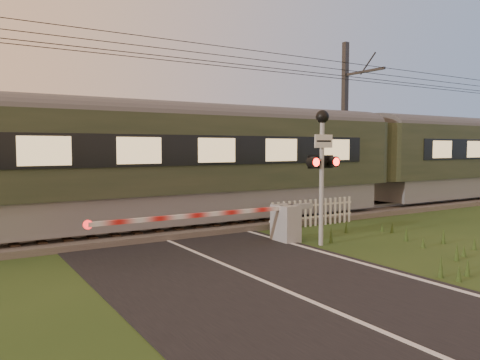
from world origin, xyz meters
TOP-DOWN VIEW (x-y plane):
  - ground at (0.00, 0.00)m, footprint 160.00×160.00m
  - road at (0.02, -0.23)m, footprint 6.00×140.00m
  - track_bed at (0.00, 6.50)m, footprint 140.00×3.40m
  - overhead_wires at (0.00, 6.50)m, footprint 120.00×0.62m
  - train at (9.80, 6.50)m, footprint 41.10×2.83m
  - boom_gate at (2.55, 3.06)m, footprint 6.59×0.81m
  - crossing_signal at (3.35, 2.10)m, footprint 0.94×0.37m
  - picket_fence at (5.22, 4.60)m, footprint 3.61×0.08m
  - catenary_mast at (10.75, 8.73)m, footprint 0.24×2.47m

SIDE VIEW (x-z plane):
  - ground at x=0.00m, z-range 0.00..0.00m
  - road at x=0.02m, z-range 0.00..0.03m
  - track_bed at x=0.00m, z-range -0.13..0.26m
  - picket_fence at x=5.22m, z-range 0.01..0.93m
  - boom_gate at x=2.55m, z-range 0.05..1.12m
  - train at x=9.80m, z-range 0.28..4.11m
  - crossing_signal at x=3.35m, z-range 0.69..4.38m
  - catenary_mast at x=10.75m, z-range 0.14..7.74m
  - overhead_wires at x=0.00m, z-range 5.41..6.04m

